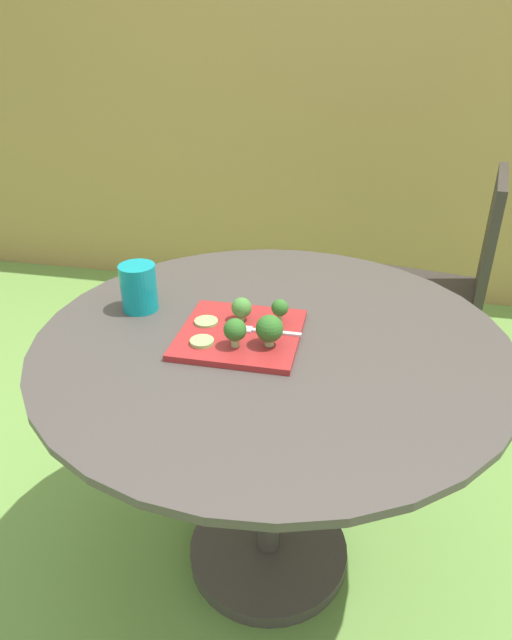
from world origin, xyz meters
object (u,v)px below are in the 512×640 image
at_px(patio_chair, 449,277).
at_px(salad_plate, 240,334).
at_px(drinking_glass, 139,290).
at_px(fork, 259,331).

distance_m(patio_chair, salad_plate, 1.07).
distance_m(patio_chair, drinking_glass, 1.18).
height_order(patio_chair, drinking_glass, patio_chair).
bearing_deg(salad_plate, drinking_glass, 162.89).
bearing_deg(drinking_glass, fork, -13.68).
distance_m(drinking_glass, fork, 0.32).
relative_size(salad_plate, drinking_glass, 2.31).
xyz_separation_m(salad_plate, fork, (0.04, 0.01, 0.01)).
height_order(salad_plate, drinking_glass, drinking_glass).
relative_size(patio_chair, fork, 5.84).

